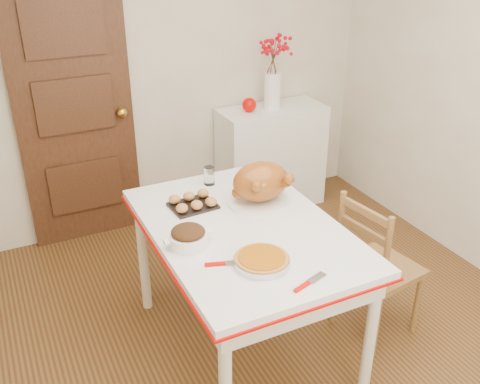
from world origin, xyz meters
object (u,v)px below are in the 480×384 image
turkey_platter (261,183)px  kitchen_table (244,290)px  pumpkin_pie (262,259)px  chair_oak (380,265)px  sideboard (271,158)px

turkey_platter → kitchen_table: bearing=-142.5°
pumpkin_pie → kitchen_table: bearing=76.7°
kitchen_table → turkey_platter: (0.20, 0.20, 0.55)m
kitchen_table → pumpkin_pie: bearing=-103.3°
kitchen_table → pumpkin_pie: (-0.08, -0.36, 0.45)m
pumpkin_pie → turkey_platter: bearing=62.7°
chair_oak → pumpkin_pie: size_ratio=3.47×
turkey_platter → pumpkin_pie: size_ratio=1.43×
pumpkin_pie → chair_oak: bearing=10.5°
sideboard → pumpkin_pie: size_ratio=3.33×
sideboard → kitchen_table: 1.86m
turkey_platter → chair_oak: bearing=-39.2°
turkey_platter → pumpkin_pie: turkey_platter is taller
sideboard → pumpkin_pie: bearing=-120.4°
sideboard → pumpkin_pie: (-1.12, -1.90, 0.43)m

